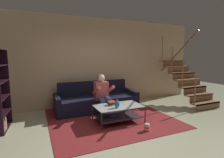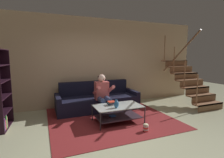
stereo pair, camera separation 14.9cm
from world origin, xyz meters
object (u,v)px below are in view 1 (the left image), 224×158
object	(u,v)px
couch	(97,101)
book_stack	(112,103)
coffee_table	(118,111)
vase	(117,104)
person_seated_center	(103,93)
popcorn_tub	(147,127)

from	to	relation	value
couch	book_stack	world-z (taller)	couch
coffee_table	vase	distance (m)	0.29
person_seated_center	vase	distance (m)	0.84
coffee_table	person_seated_center	bearing A→B (deg)	102.09
person_seated_center	book_stack	world-z (taller)	person_seated_center
couch	book_stack	distance (m)	1.12
vase	coffee_table	bearing A→B (deg)	56.48
vase	popcorn_tub	world-z (taller)	vase
couch	person_seated_center	size ratio (longest dim) A/B	2.19
couch	popcorn_tub	world-z (taller)	couch
couch	vase	distance (m)	1.40
vase	popcorn_tub	xyz separation A→B (m)	(0.44, -0.59, -0.42)
popcorn_tub	book_stack	bearing A→B (deg)	117.23
person_seated_center	book_stack	bearing A→B (deg)	-85.88
book_stack	coffee_table	bearing A→B (deg)	-49.28
vase	book_stack	distance (m)	0.28
person_seated_center	book_stack	distance (m)	0.58
person_seated_center	popcorn_tub	bearing A→B (deg)	-71.17
couch	coffee_table	bearing A→B (deg)	-83.17
person_seated_center	popcorn_tub	world-z (taller)	person_seated_center
couch	popcorn_tub	xyz separation A→B (m)	(0.49, -1.97, -0.19)
couch	popcorn_tub	distance (m)	2.04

